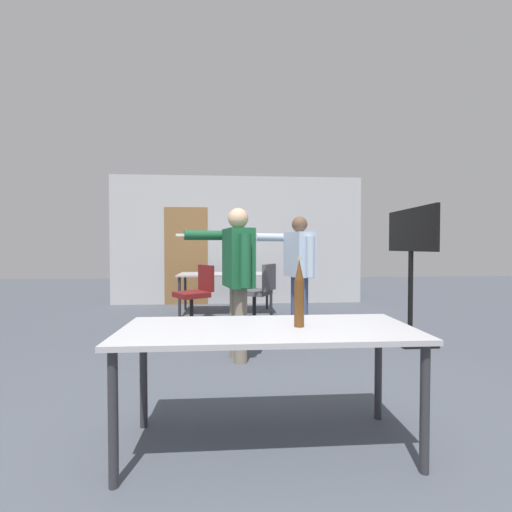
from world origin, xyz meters
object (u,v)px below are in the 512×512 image
(tv_screen, at_px, (411,258))
(person_center_tall, at_px, (298,264))
(office_chair_far_left, at_px, (259,295))
(person_near_casual, at_px, (237,270))
(office_chair_mid_tucked, at_px, (196,296))
(beer_bottle, at_px, (299,294))

(tv_screen, relative_size, person_center_tall, 1.04)
(tv_screen, xyz_separation_m, person_center_tall, (-1.32, 0.58, -0.10))
(person_center_tall, relative_size, office_chair_far_left, 1.74)
(person_center_tall, height_order, person_near_casual, person_center_tall)
(tv_screen, bearing_deg, office_chair_mid_tucked, -115.25)
(person_center_tall, relative_size, office_chair_mid_tucked, 1.78)
(office_chair_mid_tucked, height_order, beer_bottle, beer_bottle)
(office_chair_far_left, bearing_deg, person_near_casual, -163.02)
(office_chair_far_left, relative_size, beer_bottle, 2.27)
(person_center_tall, bearing_deg, office_chair_mid_tucked, 45.78)
(office_chair_far_left, bearing_deg, tv_screen, -97.53)
(tv_screen, distance_m, office_chair_mid_tucked, 3.19)
(person_center_tall, height_order, office_chair_mid_tucked, person_center_tall)
(person_center_tall, bearing_deg, beer_bottle, 151.61)
(tv_screen, relative_size, office_chair_mid_tucked, 1.85)
(person_center_tall, xyz_separation_m, person_near_casual, (-0.87, -1.10, -0.00))
(tv_screen, height_order, beer_bottle, tv_screen)
(person_near_casual, bearing_deg, office_chair_mid_tucked, 4.79)
(tv_screen, xyz_separation_m, beer_bottle, (-1.84, -2.13, -0.15))
(person_center_tall, xyz_separation_m, beer_bottle, (-0.52, -2.71, -0.05))
(office_chair_far_left, height_order, beer_bottle, beer_bottle)
(person_center_tall, xyz_separation_m, office_chair_mid_tucked, (-1.51, 0.76, -0.55))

